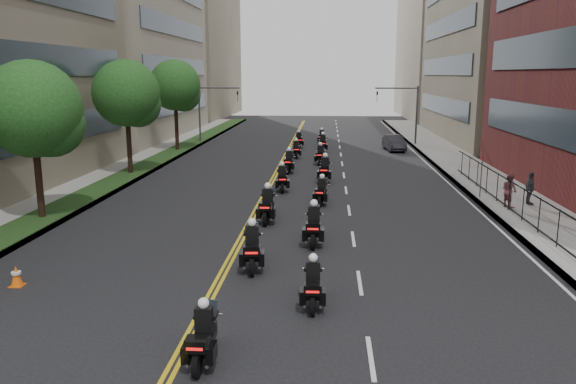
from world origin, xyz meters
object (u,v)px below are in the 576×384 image
motorcycle_0 (203,338)px  motorcycle_3 (314,227)px  motorcycle_5 (322,192)px  motorcycle_6 (282,180)px  motorcycle_12 (299,141)px  pedestrian_b (509,190)px  motorcycle_1 (313,286)px  parked_sedan (394,143)px  motorcycle_2 (252,249)px  motorcycle_13 (322,137)px  motorcycle_10 (296,150)px  motorcycle_11 (323,144)px  motorcycle_9 (320,156)px  motorcycle_4 (267,207)px  traffic_cone (16,276)px  motorcycle_8 (289,163)px  motorcycle_7 (325,171)px  pedestrian_c (530,188)px

motorcycle_0 → motorcycle_3: 9.96m
motorcycle_5 → motorcycle_6: size_ratio=0.93×
motorcycle_6 → motorcycle_12: size_ratio=1.04×
motorcycle_0 → pedestrian_b: size_ratio=1.24×
motorcycle_1 → parked_sedan: 35.52m
motorcycle_2 → motorcycle_12: size_ratio=1.08×
motorcycle_13 → motorcycle_10: bearing=-98.5°
motorcycle_11 → pedestrian_b: bearing=-66.5°
motorcycle_6 → motorcycle_13: size_ratio=1.10×
motorcycle_9 → motorcycle_6: bearing=-98.0°
motorcycle_4 → motorcycle_12: 26.67m
motorcycle_5 → motorcycle_13: 26.21m
motorcycle_4 → motorcycle_9: motorcycle_4 is taller
motorcycle_5 → motorcycle_10: motorcycle_10 is taller
motorcycle_5 → motorcycle_10: (-2.28, 16.51, 0.01)m
motorcycle_4 → traffic_cone: motorcycle_4 is taller
motorcycle_12 → motorcycle_13: motorcycle_12 is taller
motorcycle_3 → motorcycle_5: 7.07m
motorcycle_2 → motorcycle_8: bearing=83.8°
motorcycle_11 → motorcycle_5: bearing=-90.9°
motorcycle_4 → motorcycle_11: motorcycle_4 is taller
motorcycle_4 → motorcycle_8: 13.33m
motorcycle_4 → motorcycle_6: size_ratio=1.06×
motorcycle_3 → pedestrian_b: 11.61m
traffic_cone → motorcycle_0: bearing=-31.8°
motorcycle_3 → motorcycle_8: motorcycle_3 is taller
motorcycle_2 → motorcycle_7: motorcycle_7 is taller
motorcycle_2 → motorcycle_13: size_ratio=1.15×
motorcycle_11 → pedestrian_b: size_ratio=1.40×
motorcycle_1 → motorcycle_6: size_ratio=0.92×
motorcycle_1 → motorcycle_6: bearing=96.9°
motorcycle_9 → pedestrian_b: 16.95m
motorcycle_2 → motorcycle_9: bearing=78.6°
motorcycle_8 → motorcycle_13: 16.76m
traffic_cone → motorcycle_9: bearing=69.9°
motorcycle_4 → motorcycle_7: bearing=76.4°
motorcycle_11 → motorcycle_9: bearing=-92.3°
motorcycle_2 → motorcycle_9: (2.03, 23.49, -0.05)m
motorcycle_5 → motorcycle_7: size_ratio=0.86×
motorcycle_4 → motorcycle_8: (0.08, 13.33, -0.03)m
motorcycle_0 → motorcycle_8: size_ratio=0.90×
motorcycle_5 → motorcycle_8: bearing=110.8°
motorcycle_7 → pedestrian_b: (9.27, -6.79, 0.27)m
motorcycle_5 → motorcycle_13: motorcycle_5 is taller
motorcycle_2 → traffic_cone: motorcycle_2 is taller
motorcycle_7 → motorcycle_13: (-0.46, 19.99, -0.11)m
motorcycle_3 → motorcycle_11: 27.20m
motorcycle_10 → pedestrian_c: bearing=-58.7°
motorcycle_0 → motorcycle_1: (2.49, 3.49, 0.00)m
parked_sedan → motorcycle_3: bearing=-108.7°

